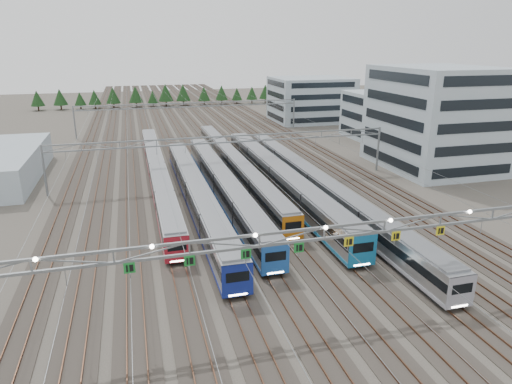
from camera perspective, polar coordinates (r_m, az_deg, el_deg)
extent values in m
plane|color=#47423A|center=(41.82, 8.05, -14.32)|extent=(400.00, 400.00, 0.00)
cube|color=#2D2823|center=(134.83, -8.93, 8.44)|extent=(54.00, 260.00, 0.08)
cube|color=brown|center=(134.45, -19.85, 7.61)|extent=(0.08, 260.00, 0.16)
cube|color=brown|center=(139.90, 1.61, 9.04)|extent=(0.08, 260.00, 0.16)
cube|color=brown|center=(134.74, -9.23, 8.47)|extent=(0.08, 260.00, 0.16)
cube|color=brown|center=(134.89, -8.62, 8.51)|extent=(0.08, 260.00, 0.16)
cube|color=black|center=(77.78, -12.14, 1.38)|extent=(2.21, 61.07, 0.33)
cube|color=#ADAFB5|center=(77.34, -12.22, 2.53)|extent=(2.60, 62.31, 2.93)
cube|color=black|center=(77.25, -12.24, 2.78)|extent=(2.66, 62.00, 0.88)
cube|color=maroon|center=(77.67, -12.16, 1.65)|extent=(2.65, 62.00, 0.33)
cube|color=slate|center=(76.94, -12.29, 3.64)|extent=(2.34, 61.07, 0.23)
cube|color=maroon|center=(48.08, -9.83, -7.11)|extent=(2.62, 0.12, 2.93)
cube|color=black|center=(47.90, -9.85, -6.75)|extent=(1.95, 0.10, 0.88)
cube|color=white|center=(48.58, -9.75, -8.50)|extent=(1.56, 0.06, 0.14)
cube|color=black|center=(65.39, -7.44, -1.57)|extent=(2.42, 50.80, 0.37)
cube|color=#ADAFB5|center=(64.81, -7.50, -0.09)|extent=(2.85, 51.83, 3.21)
cube|color=black|center=(64.69, -7.52, 0.23)|extent=(2.91, 51.57, 0.97)
cube|color=navy|center=(65.24, -7.45, -1.22)|extent=(2.90, 51.57, 0.36)
cube|color=slate|center=(64.30, -7.56, 1.35)|extent=(2.57, 50.80, 0.25)
cube|color=navy|center=(41.34, -2.32, -11.00)|extent=(2.87, 0.12, 3.21)
cube|color=black|center=(41.13, -2.32, -10.55)|extent=(2.14, 0.10, 0.97)
cube|color=white|center=(41.99, -2.27, -12.71)|extent=(1.71, 0.06, 0.15)
cube|color=black|center=(68.96, -4.11, -0.41)|extent=(2.40, 50.91, 0.36)
cube|color=#ADAFB5|center=(68.42, -4.14, 0.99)|extent=(2.83, 51.95, 3.18)
cube|color=black|center=(68.30, -4.15, 1.30)|extent=(2.89, 51.69, 0.96)
cube|color=#2056AF|center=(68.82, -4.12, -0.08)|extent=(2.88, 51.69, 0.35)
cube|color=slate|center=(67.94, -4.17, 2.35)|extent=(2.55, 50.91, 0.25)
cube|color=#2056AF|center=(45.00, 2.44, -8.46)|extent=(2.85, 0.12, 3.18)
cube|color=black|center=(44.80, 2.46, -8.04)|extent=(2.12, 0.10, 0.96)
cube|color=white|center=(45.59, 2.44, -10.05)|extent=(1.70, 0.06, 0.15)
cube|color=black|center=(81.02, -2.65, 2.45)|extent=(2.22, 59.77, 0.34)
cube|color=#ADAFB5|center=(80.60, -2.67, 3.56)|extent=(2.61, 60.99, 2.94)
cube|color=black|center=(80.51, -2.68, 3.80)|extent=(2.67, 60.68, 0.89)
cube|color=#CD6B12|center=(80.92, -2.66, 2.71)|extent=(2.66, 60.68, 0.33)
cube|color=slate|center=(80.22, -2.69, 4.64)|extent=(2.35, 59.77, 0.23)
cube|color=#CD6B12|center=(52.79, 4.66, -4.52)|extent=(2.63, 0.12, 2.94)
cube|color=black|center=(52.63, 4.69, -4.17)|extent=(1.96, 0.10, 0.89)
cube|color=white|center=(53.24, 4.65, -5.81)|extent=(1.57, 0.06, 0.14)
cube|color=black|center=(71.90, 2.80, 0.41)|extent=(2.58, 54.08, 0.39)
cube|color=#ADAFB5|center=(71.35, 2.83, 1.86)|extent=(3.04, 55.18, 3.42)
cube|color=black|center=(71.24, 2.83, 2.18)|extent=(3.10, 54.91, 1.03)
cube|color=#1870A8|center=(71.77, 2.81, 0.76)|extent=(3.09, 54.91, 0.38)
cube|color=slate|center=(70.86, 2.85, 3.27)|extent=(2.73, 54.08, 0.27)
cube|color=#1870A8|center=(47.61, 13.19, -7.20)|extent=(3.06, 0.12, 3.42)
cube|color=black|center=(47.41, 13.25, -6.77)|extent=(2.28, 0.10, 1.03)
cube|color=white|center=(48.21, 13.10, -8.84)|extent=(1.82, 0.06, 0.16)
cube|color=black|center=(69.69, 7.39, -0.32)|extent=(2.30, 63.70, 0.35)
cube|color=#ADAFB5|center=(69.18, 7.44, 1.00)|extent=(2.71, 65.00, 3.05)
cube|color=black|center=(69.07, 7.46, 1.29)|extent=(2.77, 64.68, 0.92)
cube|color=#9B9BA9|center=(69.56, 7.40, -0.01)|extent=(2.76, 64.68, 0.34)
cube|color=slate|center=(68.72, 7.50, 2.29)|extent=(2.44, 63.70, 0.24)
cube|color=#9B9BA9|center=(43.46, 24.28, -11.35)|extent=(2.73, 0.12, 3.05)
cube|color=black|center=(43.27, 24.36, -10.94)|extent=(2.03, 0.10, 0.92)
cube|color=white|center=(44.06, 24.10, -12.90)|extent=(1.63, 0.06, 0.15)
cube|color=gray|center=(38.23, 8.56, -4.40)|extent=(56.00, 0.22, 0.22)
cube|color=gray|center=(38.62, 8.50, -5.77)|extent=(56.00, 0.22, 0.22)
cube|color=#197E2C|center=(35.85, -15.54, -9.13)|extent=(0.85, 0.06, 0.85)
cube|color=#197E2C|center=(36.00, -8.31, -8.50)|extent=(0.85, 0.06, 0.85)
cube|color=#197E2C|center=(36.70, -1.27, -7.75)|extent=(0.85, 0.06, 0.85)
cube|color=#197E2C|center=(37.93, 5.39, -6.94)|extent=(0.85, 0.06, 0.85)
cube|color=yellow|center=(39.63, 11.53, -6.10)|extent=(0.85, 0.06, 0.85)
cube|color=yellow|center=(41.75, 17.09, -5.28)|extent=(0.85, 0.06, 0.85)
cube|color=yellow|center=(44.23, 22.06, -4.50)|extent=(0.85, 0.06, 0.85)
cylinder|color=gray|center=(75.64, -24.95, 2.41)|extent=(0.36, 0.36, 8.00)
cylinder|color=gray|center=(85.82, 15.01, 5.21)|extent=(0.36, 0.36, 8.00)
cube|color=gray|center=(75.06, -3.75, 6.96)|extent=(56.00, 0.22, 0.22)
cube|color=gray|center=(75.26, -3.73, 6.22)|extent=(56.00, 0.22, 0.22)
cylinder|color=gray|center=(119.34, -21.73, 8.06)|extent=(0.36, 0.36, 8.00)
cylinder|color=gray|center=(126.04, 4.74, 9.74)|extent=(0.36, 0.36, 8.00)
cube|color=gray|center=(118.97, -8.24, 10.97)|extent=(56.00, 0.22, 0.22)
cube|color=gray|center=(119.10, -8.22, 10.49)|extent=(56.00, 0.22, 0.22)
cube|color=#98ACB6|center=(90.83, 21.55, 8.58)|extent=(18.00, 22.00, 18.33)
cube|color=#98ACB6|center=(115.91, 15.31, 9.20)|extent=(14.00, 16.00, 11.06)
cube|color=#98ACB6|center=(138.50, 6.86, 11.41)|extent=(22.00, 18.00, 12.67)
cube|color=#98ACB6|center=(88.82, -28.63, 3.04)|extent=(10.00, 30.00, 5.09)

